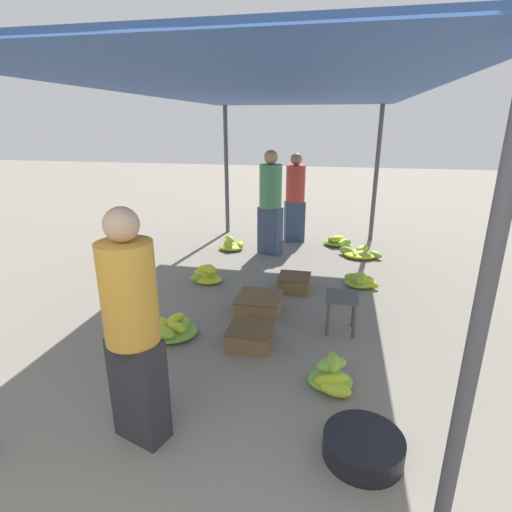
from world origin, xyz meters
name	(u,v)px	position (x,y,z in m)	size (l,w,h in m)	color
canopy_post_front_right	(477,338)	(1.44, 0.30, 1.24)	(0.08, 0.08, 2.49)	#4C4C51
canopy_post_back_left	(226,172)	(-1.44, 6.34, 1.24)	(0.08, 0.08, 2.49)	#4C4C51
canopy_post_back_right	(376,175)	(1.44, 6.34, 1.24)	(0.08, 0.08, 2.49)	#4C4C51
canopy_tarp	(274,91)	(0.00, 3.32, 2.51)	(3.28, 6.44, 0.04)	#33569E
vendor_foreground	(133,328)	(-0.49, 0.68, 0.88)	(0.45, 0.45, 1.69)	#2D2D33
stool	(342,302)	(0.90, 2.55, 0.34)	(0.34, 0.34, 0.43)	#4C4C4C
basin_black	(363,446)	(1.06, 0.80, 0.08)	(0.54, 0.54, 0.16)	black
banana_pile_left_0	(172,329)	(-0.87, 2.08, 0.07)	(0.59, 0.57, 0.21)	#99C131
banana_pile_left_1	(231,245)	(-1.05, 5.18, 0.08)	(0.45, 0.48, 0.25)	#9EC330
banana_pile_left_2	(206,275)	(-0.99, 3.60, 0.11)	(0.46, 0.44, 0.26)	yellow
banana_pile_right_0	(338,241)	(0.83, 5.81, 0.09)	(0.53, 0.50, 0.21)	#C7D428
banana_pile_right_1	(332,377)	(0.83, 1.51, 0.11)	(0.39, 0.43, 0.29)	#88BB34
banana_pile_right_2	(360,253)	(1.21, 5.21, 0.06)	(0.76, 0.59, 0.15)	#8ABC33
banana_pile_right_3	(360,281)	(1.16, 3.85, 0.09)	(0.48, 0.35, 0.22)	#C6D329
crate_near	(259,304)	(-0.06, 2.81, 0.10)	(0.52, 0.52, 0.21)	olive
crate_mid	(294,283)	(0.27, 3.57, 0.10)	(0.42, 0.42, 0.20)	brown
crate_far	(250,336)	(0.00, 2.05, 0.10)	(0.44, 0.44, 0.21)	brown
shopper_walking_mid	(270,202)	(-0.33, 5.08, 0.91)	(0.49, 0.49, 1.76)	#384766
shopper_walking_far	(295,197)	(-0.01, 5.93, 0.86)	(0.45, 0.45, 1.65)	#384766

